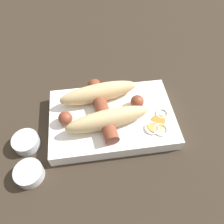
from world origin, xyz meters
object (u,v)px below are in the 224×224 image
(sausage, at_px, (102,110))
(condiment_cup_near, at_px, (26,142))
(food_tray, at_px, (112,119))
(condiment_cup_far, at_px, (29,174))
(bread_roll, at_px, (103,105))

(sausage, relative_size, condiment_cup_near, 3.40)
(food_tray, relative_size, condiment_cup_near, 4.95)
(sausage, xyz_separation_m, condiment_cup_far, (0.16, 0.11, -0.04))
(condiment_cup_near, height_order, condiment_cup_far, same)
(condiment_cup_near, bearing_deg, condiment_cup_far, 99.67)
(food_tray, xyz_separation_m, condiment_cup_near, (0.19, 0.03, -0.00))
(bread_roll, bearing_deg, condiment_cup_far, 35.53)
(condiment_cup_near, distance_m, condiment_cup_far, 0.07)
(food_tray, height_order, condiment_cup_near, food_tray)
(food_tray, bearing_deg, condiment_cup_far, 30.17)
(bread_roll, xyz_separation_m, sausage, (0.00, 0.01, -0.01))
(bread_roll, relative_size, condiment_cup_far, 3.44)
(food_tray, height_order, condiment_cup_far, food_tray)
(bread_roll, relative_size, condiment_cup_near, 3.44)
(sausage, height_order, condiment_cup_far, sausage)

